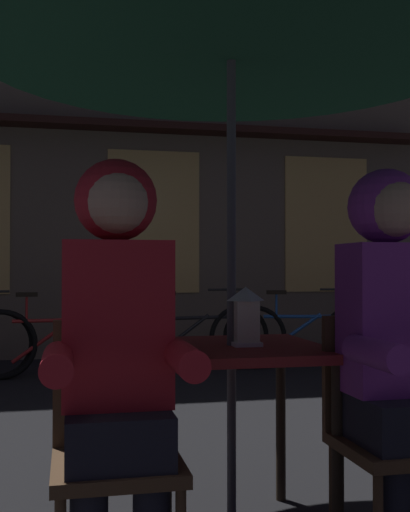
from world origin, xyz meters
TOP-DOWN VIEW (x-y plane):
  - cafe_table at (0.00, 0.00)m, footprint 0.72×0.72m
  - patio_umbrella at (0.00, 0.00)m, footprint 2.10×2.10m
  - lantern at (0.05, -0.03)m, footprint 0.11×0.11m
  - chair_left at (-0.48, -0.37)m, footprint 0.40×0.40m
  - chair_right at (0.48, -0.37)m, footprint 0.40×0.40m
  - person_left_hooded at (-0.48, -0.43)m, footprint 0.45×0.56m
  - person_right_hooded at (0.48, -0.43)m, footprint 0.45×0.56m
  - shopfront_building at (-0.73, 5.40)m, footprint 10.00×0.93m
  - bicycle_third at (-0.74, 3.82)m, footprint 1.68×0.19m
  - bicycle_fourth at (0.59, 3.85)m, footprint 1.67×0.25m
  - bicycle_fifth at (1.75, 3.78)m, footprint 1.65×0.41m

SIDE VIEW (x-z plane):
  - bicycle_third at x=-0.74m, z-range -0.07..0.77m
  - bicycle_fourth at x=0.59m, z-range -0.07..0.77m
  - bicycle_fifth at x=1.75m, z-range -0.07..0.77m
  - chair_left at x=-0.48m, z-range 0.05..0.92m
  - chair_right at x=0.48m, z-range 0.05..0.92m
  - cafe_table at x=0.00m, z-range 0.27..1.01m
  - person_left_hooded at x=-0.48m, z-range 0.15..1.55m
  - person_right_hooded at x=0.48m, z-range 0.15..1.55m
  - lantern at x=0.05m, z-range 0.75..0.98m
  - patio_umbrella at x=0.00m, z-range 0.90..3.21m
  - shopfront_building at x=-0.73m, z-range -0.01..6.19m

